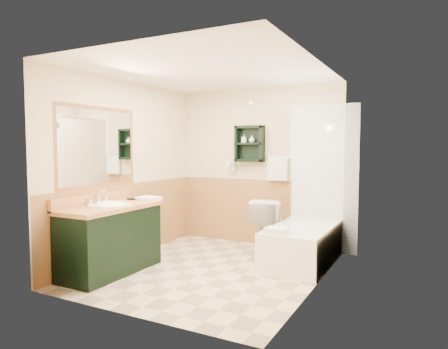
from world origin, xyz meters
The scene contains 25 objects.
floor centered at (0.00, 0.00, 0.00)m, with size 3.00×3.00×0.00m, color beige.
back_wall centered at (0.00, 1.52, 1.20)m, with size 2.60×0.04×2.40m, color #FFF0C7.
left_wall centered at (-1.32, 0.00, 1.20)m, with size 0.04×3.00×2.40m, color #FFF0C7.
right_wall centered at (1.32, 0.00, 1.20)m, with size 0.04×3.00×2.40m, color #FFF0C7.
ceiling centered at (0.00, 0.00, 2.42)m, with size 2.60×3.00×0.04m, color white.
wainscot_left centered at (-1.29, 0.00, 0.50)m, with size 2.98×2.98×1.00m, color tan, non-canonical shape.
wainscot_back centered at (0.00, 1.49, 0.50)m, with size 2.58×2.58×1.00m, color tan, non-canonical shape.
mirror_frame centered at (-1.27, -0.55, 1.50)m, with size 1.30×1.30×1.00m, color #935830, non-canonical shape.
mirror_glass centered at (-1.27, -0.55, 1.50)m, with size 1.20×1.20×0.90m, color white, non-canonical shape.
tile_right centered at (1.28, 0.75, 1.05)m, with size 1.50×1.50×2.10m, color white, non-canonical shape.
tile_back centered at (1.03, 1.48, 1.05)m, with size 0.95×0.95×2.10m, color white, non-canonical shape.
tile_accent centered at (1.27, 0.75, 1.90)m, with size 1.50×1.50×0.10m, color #14462A, non-canonical shape.
wall_shelf centered at (-0.10, 1.41, 1.55)m, with size 0.45×0.15×0.55m, color black.
hair_dryer centered at (-0.40, 1.43, 1.20)m, with size 0.10×0.24×0.18m, color silver, non-canonical shape.
towel_bar centered at (0.35, 1.45, 1.35)m, with size 0.40×0.06×0.40m, color white, non-canonical shape.
curtain_rod centered at (0.53, 0.75, 2.00)m, with size 0.03×0.03×1.60m, color silver.
shower_curtain centered at (0.53, 0.92, 1.15)m, with size 1.05×1.05×1.70m, color beige, non-canonical shape.
vanity centered at (-0.99, -0.65, 0.41)m, with size 0.59×1.28×0.81m, color black.
bathtub centered at (0.93, 0.82, 0.24)m, with size 0.73×1.50×0.48m, color white.
toilet centered at (0.30, 1.20, 0.38)m, with size 0.43×0.77×0.75m, color white.
counter_towel centered at (-0.89, -0.05, 0.83)m, with size 0.29×0.23×0.04m, color white.
vanity_book centered at (-1.16, -0.07, 0.92)m, with size 0.16×0.02×0.22m, color black.
tub_towel centered at (0.78, 0.21, 0.52)m, with size 0.25×0.21×0.07m, color white.
soap_bottle_a centered at (-0.19, 1.40, 1.59)m, with size 0.06×0.13×0.06m, color white.
soap_bottle_b centered at (-0.06, 1.40, 1.61)m, with size 0.09×0.11×0.09m, color white.
Camera 1 is at (2.36, -4.18, 1.51)m, focal length 32.00 mm.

